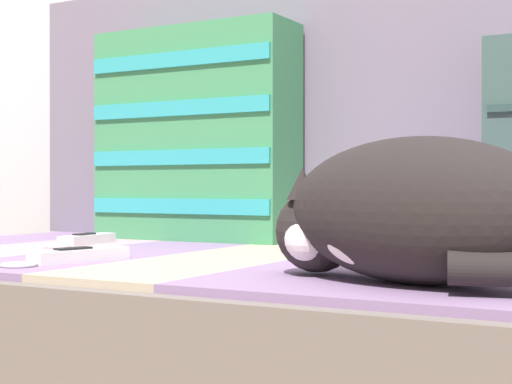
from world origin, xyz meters
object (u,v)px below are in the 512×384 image
couch (310,382)px  sleeping_cat (403,214)px  throw_pillow_striped (196,135)px  game_remote_far (75,256)px  game_remote_near (85,240)px

couch → sleeping_cat: sleeping_cat is taller
throw_pillow_striped → sleeping_cat: bearing=-39.1°
couch → game_remote_far: game_remote_far is taller
throw_pillow_striped → game_remote_near: size_ratio=2.29×
couch → sleeping_cat: size_ratio=4.37×
couch → throw_pillow_striped: (-0.36, 0.23, 0.41)m
throw_pillow_striped → game_remote_near: throw_pillow_striped is taller
sleeping_cat → game_remote_near: size_ratio=2.09×
couch → throw_pillow_striped: 0.60m
game_remote_near → game_remote_far: 0.35m
throw_pillow_striped → game_remote_far: 0.53m
couch → game_remote_near: (-0.47, 0.01, 0.21)m
throw_pillow_striped → game_remote_far: size_ratio=2.09×
sleeping_cat → couch: bearing=132.2°
throw_pillow_striped → game_remote_near: (-0.11, -0.21, -0.21)m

